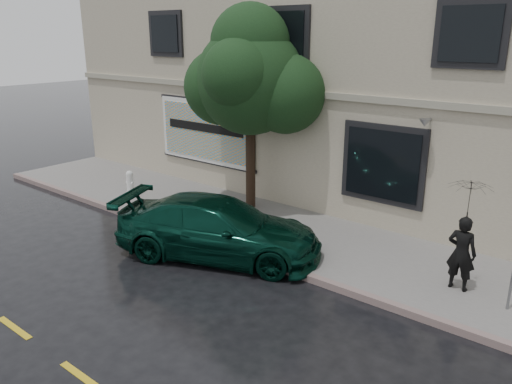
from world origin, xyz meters
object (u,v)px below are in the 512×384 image
Objects in this scene: car at (218,228)px; street_tree at (250,81)px; pedestrian at (461,253)px; fire_hydrant at (130,183)px.

car is 0.93× the size of street_tree.
street_tree is (-6.63, 1.30, 2.97)m from pedestrian.
pedestrian is at bearing -94.00° from car.
street_tree is 6.71× the size of fire_hydrant.
car is 5.44m from pedestrian.
pedestrian is at bearing -11.10° from street_tree.
pedestrian is 10.51m from fire_hydrant.
street_tree is at bearing 3.72° from car.
pedestrian reaches higher than fire_hydrant.
fire_hydrant is (-5.33, 1.47, -0.19)m from car.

